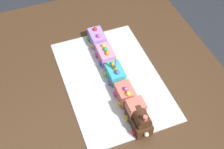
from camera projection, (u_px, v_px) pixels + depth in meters
name	position (u px, v px, depth m)	size (l,w,h in m)	color
dining_table	(116.00, 105.00, 1.37)	(1.40, 1.00, 0.74)	#4C331E
cake_board	(112.00, 79.00, 1.32)	(0.60, 0.40, 0.00)	silver
cake_locomotive	(139.00, 117.00, 1.14)	(0.14, 0.08, 0.12)	#472816
cake_car_caboose_coral	(126.00, 94.00, 1.23)	(0.10, 0.08, 0.07)	#F27260
cake_car_flatbed_turquoise	(115.00, 73.00, 1.30)	(0.10, 0.08, 0.07)	#38B7C6
cake_car_tanker_bubblegum	(106.00, 54.00, 1.37)	(0.10, 0.08, 0.07)	pink
cake_car_hopper_lavender	(97.00, 38.00, 1.44)	(0.10, 0.08, 0.07)	#AD84E0
birthday_candle	(116.00, 62.00, 1.24)	(0.01, 0.01, 0.07)	#4CA5E5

